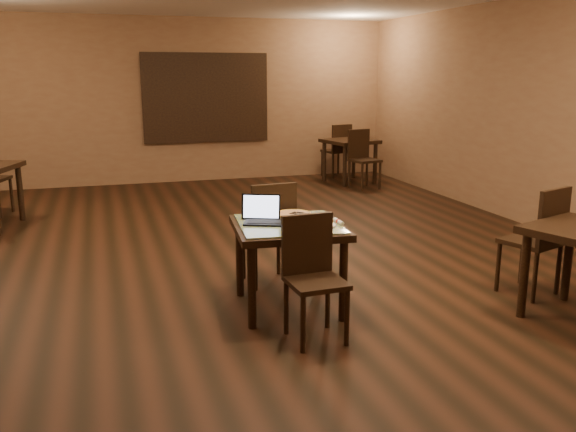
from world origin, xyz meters
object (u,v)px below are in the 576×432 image
object	(u,v)px
tiled_table	(289,235)
pizza_pan	(293,216)
chair_main_far	(270,228)
other_table_a_chair_far	(338,147)
chair_main_near	(312,270)
other_table_a_chair_near	(362,155)
laptop	(263,215)
other_table_a	(350,147)
other_table_c_chair_far	(540,235)

from	to	relation	value
tiled_table	pizza_pan	size ratio (longest dim) A/B	2.70
chair_main_far	other_table_a_chair_far	xyz separation A→B (m)	(2.98, 5.66, 0.01)
chair_main_near	chair_main_far	bearing A→B (deg)	86.42
other_table_a_chair_near	other_table_a_chair_far	size ratio (longest dim) A/B	1.00
laptop	other_table_a_chair_far	size ratio (longest dim) A/B	0.39
chair_main_far	other_table_a	world-z (taller)	chair_main_far
pizza_pan	other_table_a	xyz separation A→B (m)	(2.84, 5.43, -0.10)
pizza_pan	other_table_a_chair_near	size ratio (longest dim) A/B	0.36
laptop	other_table_a_chair_far	distance (m)	6.94
other_table_a	chair_main_far	bearing A→B (deg)	-132.43
pizza_pan	other_table_a_chair_far	distance (m)	6.68
laptop	other_table_a	xyz separation A→B (m)	(3.16, 5.56, -0.16)
chair_main_near	other_table_a_chair_near	bearing A→B (deg)	59.48
other_table_a_chair_near	other_table_c_chair_far	bearing A→B (deg)	-109.14
other_table_a	pizza_pan	bearing A→B (deg)	-129.76
tiled_table	other_table_c_chair_far	world-z (taller)	other_table_c_chair_far
pizza_pan	other_table_a_chair_near	world-z (taller)	other_table_a_chair_near
laptop	other_table_a	world-z (taller)	laptop
other_table_a_chair_near	other_table_c_chair_far	xyz separation A→B (m)	(-0.67, -5.46, -0.01)
other_table_a	other_table_a_chair_far	size ratio (longest dim) A/B	0.98
pizza_pan	other_table_a_chair_near	xyz separation A→B (m)	(2.82, 4.82, -0.18)
laptop	other_table_a_chair_near	size ratio (longest dim) A/B	0.39
other_table_a	other_table_a_chair_near	xyz separation A→B (m)	(-0.02, -0.60, -0.08)
other_table_a_chair_near	tiled_table	bearing A→B (deg)	-132.29
tiled_table	laptop	distance (m)	0.28
chair_main_near	other_table_a_chair_near	xyz separation A→B (m)	(2.95, 5.68, 0.04)
other_table_c_chair_far	chair_main_near	bearing A→B (deg)	-13.47
other_table_a	tiled_table	bearing A→B (deg)	-129.71
chair_main_near	chair_main_far	xyz separation A→B (m)	(0.01, 1.23, 0.03)
tiled_table	other_table_c_chair_far	bearing A→B (deg)	-4.38
other_table_a	other_table_a_chair_near	distance (m)	0.61
laptop	other_table_a_chair_near	xyz separation A→B (m)	(3.14, 4.96, -0.24)
tiled_table	chair_main_far	distance (m)	0.62
tiled_table	chair_main_near	bearing A→B (deg)	-84.82
chair_main_far	other_table_a_chair_far	distance (m)	6.39
pizza_pan	other_table_a_chair_near	distance (m)	5.59
laptop	other_table_c_chair_far	world-z (taller)	other_table_c_chair_far
chair_main_far	other_table_c_chair_far	xyz separation A→B (m)	(2.26, -1.01, 0.00)
laptop	pizza_pan	world-z (taller)	laptop
chair_main_far	other_table_a	distance (m)	5.86
other_table_c_chair_far	other_table_a_chair_far	bearing A→B (deg)	-115.01
chair_main_far	other_table_c_chair_far	world-z (taller)	other_table_c_chair_far
chair_main_near	laptop	xyz separation A→B (m)	(-0.20, 0.72, 0.28)
chair_main_far	other_table_a_chair_near	xyz separation A→B (m)	(2.94, 4.45, 0.01)
chair_main_near	tiled_table	bearing A→B (deg)	86.52
laptop	other_table_c_chair_far	xyz separation A→B (m)	(2.47, -0.50, -0.25)
other_table_a_chair_far	other_table_a	bearing A→B (deg)	76.10
other_table_a_chair_near	other_table_c_chair_far	size ratio (longest dim) A/B	1.01
pizza_pan	other_table_c_chair_far	size ratio (longest dim) A/B	0.36
other_table_a_chair_far	laptop	bearing A→B (deg)	50.60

